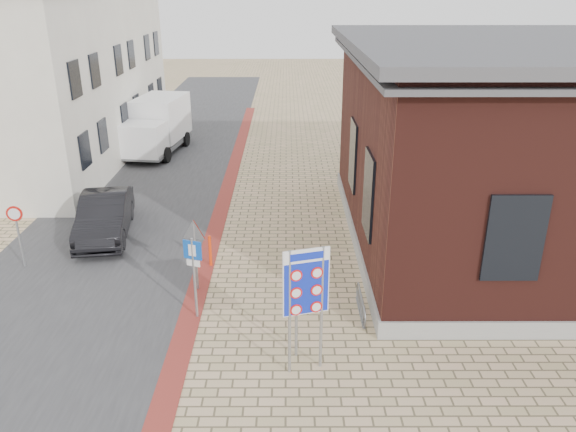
# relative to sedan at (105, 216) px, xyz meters

# --- Properties ---
(ground) EXTENTS (120.00, 120.00, 0.00)m
(ground) POSITION_rel_sedan_xyz_m (5.84, -7.41, -0.75)
(ground) COLOR tan
(ground) RESTS_ON ground
(road_strip) EXTENTS (7.00, 60.00, 0.02)m
(road_strip) POSITION_rel_sedan_xyz_m (0.34, 7.59, -0.74)
(road_strip) COLOR #38383A
(road_strip) RESTS_ON ground
(curb_strip) EXTENTS (0.60, 40.00, 0.02)m
(curb_strip) POSITION_rel_sedan_xyz_m (3.84, 2.59, -0.74)
(curb_strip) COLOR maroon
(curb_strip) RESTS_ON ground
(brick_building) EXTENTS (13.00, 13.00, 6.80)m
(brick_building) POSITION_rel_sedan_xyz_m (14.83, -0.41, 2.74)
(brick_building) COLOR gray
(brick_building) RESTS_ON ground
(townhouse_near) EXTENTS (7.40, 6.40, 8.30)m
(townhouse_near) POSITION_rel_sedan_xyz_m (-5.16, 4.59, 3.42)
(townhouse_near) COLOR beige
(townhouse_near) RESTS_ON ground
(townhouse_mid) EXTENTS (7.40, 6.40, 9.10)m
(townhouse_mid) POSITION_rel_sedan_xyz_m (-5.16, 10.59, 3.82)
(townhouse_mid) COLOR beige
(townhouse_mid) RESTS_ON ground
(townhouse_far) EXTENTS (7.40, 6.40, 8.30)m
(townhouse_far) POSITION_rel_sedan_xyz_m (-5.16, 16.59, 3.42)
(townhouse_far) COLOR beige
(townhouse_far) RESTS_ON ground
(bike_rack) EXTENTS (0.08, 1.80, 0.60)m
(bike_rack) POSITION_rel_sedan_xyz_m (8.49, -5.21, -0.49)
(bike_rack) COLOR slate
(bike_rack) RESTS_ON ground
(sedan) EXTENTS (2.27, 4.75, 1.50)m
(sedan) POSITION_rel_sedan_xyz_m (0.00, 0.00, 0.00)
(sedan) COLOR black
(sedan) RESTS_ON ground
(box_truck) EXTENTS (2.92, 5.70, 2.85)m
(box_truck) POSITION_rel_sedan_xyz_m (-0.40, 10.83, 0.72)
(box_truck) COLOR slate
(box_truck) RESTS_ON ground
(border_sign) EXTENTS (1.03, 0.33, 3.11)m
(border_sign) POSITION_rel_sedan_xyz_m (6.89, -7.64, 1.50)
(border_sign) COLOR gray
(border_sign) RESTS_ON ground
(essen_sign) EXTENTS (0.58, 0.07, 2.14)m
(essen_sign) POSITION_rel_sedan_xyz_m (6.69, -7.11, 0.64)
(essen_sign) COLOR gray
(essen_sign) RESTS_ON ground
(parking_sign) EXTENTS (0.50, 0.21, 2.34)m
(parking_sign) POSITION_rel_sedan_xyz_m (4.04, -5.41, 0.83)
(parking_sign) COLOR gray
(parking_sign) RESTS_ON ground
(yield_sign) EXTENTS (0.77, 0.23, 2.18)m
(yield_sign) POSITION_rel_sedan_xyz_m (3.84, -3.91, 0.89)
(yield_sign) COLOR gray
(yield_sign) RESTS_ON ground
(speed_sign) EXTENTS (0.49, 0.07, 2.08)m
(speed_sign) POSITION_rel_sedan_xyz_m (-1.90, -2.46, 0.62)
(speed_sign) COLOR gray
(speed_sign) RESTS_ON ground
(bollard) EXTENTS (0.12, 0.12, 1.05)m
(bollard) POSITION_rel_sedan_xyz_m (4.04, -2.41, -0.23)
(bollard) COLOR #F23B0C
(bollard) RESTS_ON ground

